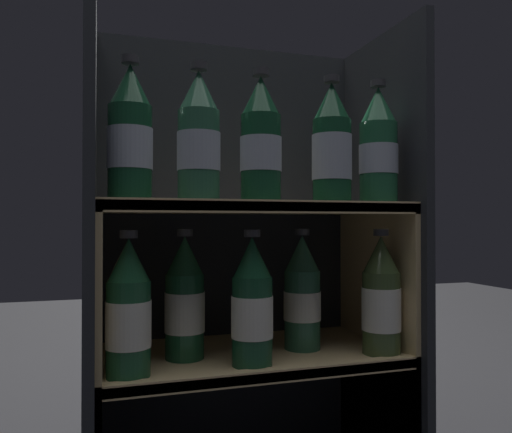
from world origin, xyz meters
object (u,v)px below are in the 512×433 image
at_px(bottle_upper_front_0, 130,137).
at_px(bottle_lower_back_1, 302,295).
at_px(bottle_upper_front_3, 332,148).
at_px(bottle_upper_front_1, 199,140).
at_px(bottle_upper_front_2, 261,143).
at_px(bottle_lower_back_0, 185,301).
at_px(bottle_upper_front_4, 378,149).
at_px(bottle_lower_front_1, 252,306).
at_px(bottle_lower_front_2, 381,299).
at_px(bottle_lower_front_0, 128,312).

xyz_separation_m(bottle_upper_front_0, bottle_lower_back_1, (0.37, 0.09, -0.31)).
bearing_deg(bottle_upper_front_3, bottle_upper_front_1, 180.00).
bearing_deg(bottle_upper_front_2, bottle_lower_back_0, 146.39).
bearing_deg(bottle_lower_back_1, bottle_lower_back_0, 180.00).
bearing_deg(bottle_upper_front_4, bottle_upper_front_0, 180.00).
bearing_deg(bottle_lower_front_1, bottle_upper_front_1, -180.00).
distance_m(bottle_upper_front_1, bottle_upper_front_3, 0.28).
relative_size(bottle_upper_front_1, bottle_upper_front_2, 1.00).
relative_size(bottle_upper_front_0, bottle_upper_front_4, 1.00).
bearing_deg(bottle_upper_front_0, bottle_upper_front_2, 0.00).
relative_size(bottle_upper_front_2, bottle_lower_back_1, 1.00).
bearing_deg(bottle_lower_back_1, bottle_upper_front_0, -166.57).
bearing_deg(bottle_lower_front_1, bottle_lower_front_2, -0.00).
bearing_deg(bottle_upper_front_2, bottle_upper_front_0, -180.00).
xyz_separation_m(bottle_upper_front_0, bottle_lower_front_2, (0.52, 0.00, -0.32)).
xyz_separation_m(bottle_upper_front_1, bottle_upper_front_2, (0.12, 0.00, 0.00)).
xyz_separation_m(bottle_lower_front_0, bottle_lower_back_1, (0.38, 0.09, 0.00)).
bearing_deg(bottle_lower_back_1, bottle_lower_front_1, -147.99).
height_order(bottle_lower_front_0, bottle_lower_back_1, same).
height_order(bottle_upper_front_0, bottle_lower_front_2, bottle_upper_front_0).
distance_m(bottle_upper_front_2, bottle_lower_back_0, 0.36).
xyz_separation_m(bottle_upper_front_3, bottle_lower_back_0, (-0.29, 0.09, -0.31)).
bearing_deg(bottle_lower_front_2, bottle_lower_back_0, 167.48).
relative_size(bottle_upper_front_3, bottle_lower_back_1, 1.00).
bearing_deg(bottle_upper_front_3, bottle_lower_front_0, -180.00).
xyz_separation_m(bottle_upper_front_0, bottle_lower_front_0, (-0.00, 0.00, -0.32)).
bearing_deg(bottle_upper_front_1, bottle_lower_front_0, -180.00).
distance_m(bottle_lower_front_0, bottle_lower_back_1, 0.39).
distance_m(bottle_lower_front_2, bottle_lower_back_0, 0.41).
xyz_separation_m(bottle_upper_front_1, bottle_lower_front_1, (0.11, 0.00, -0.32)).
xyz_separation_m(bottle_lower_front_1, bottle_lower_back_0, (-0.12, 0.09, -0.00)).
xyz_separation_m(bottle_upper_front_3, bottle_lower_front_1, (-0.17, 0.00, -0.31)).
xyz_separation_m(bottle_upper_front_0, bottle_upper_front_2, (0.25, 0.00, 0.00)).
height_order(bottle_upper_front_1, bottle_lower_back_1, bottle_upper_front_1).
bearing_deg(bottle_lower_back_0, bottle_lower_front_1, -37.47).
bearing_deg(bottle_upper_front_3, bottle_lower_back_1, 107.61).
distance_m(bottle_upper_front_1, bottle_lower_back_0, 0.33).
distance_m(bottle_lower_front_0, bottle_lower_front_2, 0.52).
xyz_separation_m(bottle_upper_front_1, bottle_upper_front_4, (0.39, -0.00, 0.00)).
height_order(bottle_upper_front_0, bottle_upper_front_2, same).
distance_m(bottle_upper_front_1, bottle_lower_front_0, 0.34).
distance_m(bottle_upper_front_0, bottle_lower_front_1, 0.39).
xyz_separation_m(bottle_upper_front_3, bottle_lower_back_1, (-0.03, 0.09, -0.31)).
height_order(bottle_upper_front_3, bottle_lower_front_0, bottle_upper_front_3).
relative_size(bottle_upper_front_1, bottle_lower_back_1, 1.00).
xyz_separation_m(bottle_lower_back_0, bottle_lower_back_1, (0.26, 0.00, 0.00)).
bearing_deg(bottle_upper_front_4, bottle_lower_back_0, 167.31).
height_order(bottle_upper_front_0, bottle_upper_front_3, same).
height_order(bottle_lower_front_0, bottle_lower_front_2, same).
bearing_deg(bottle_upper_front_1, bottle_upper_front_0, -180.00).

